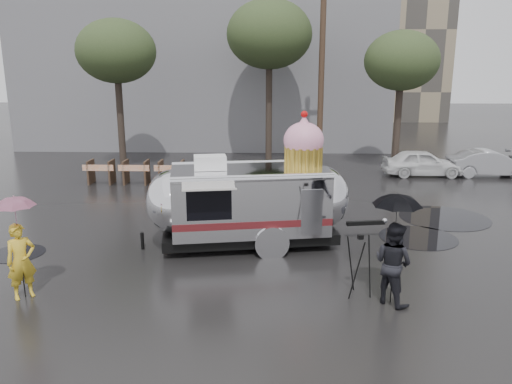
{
  "coord_description": "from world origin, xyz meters",
  "views": [
    {
      "loc": [
        0.19,
        -10.47,
        4.79
      ],
      "look_at": [
        -0.24,
        2.69,
        1.5
      ],
      "focal_mm": 35.0,
      "sensor_mm": 36.0,
      "label": 1
    }
  ],
  "objects_px": {
    "airstream_trailer": "(252,198)",
    "tripod": "(359,261)",
    "person_right": "(393,263)",
    "person_left": "(21,261)"
  },
  "relations": [
    {
      "from": "airstream_trailer",
      "to": "person_left",
      "type": "height_order",
      "value": "airstream_trailer"
    },
    {
      "from": "person_right",
      "to": "tripod",
      "type": "relative_size",
      "value": 1.26
    },
    {
      "from": "person_left",
      "to": "person_right",
      "type": "xyz_separation_m",
      "value": [
        7.79,
        0.01,
        0.06
      ]
    },
    {
      "from": "airstream_trailer",
      "to": "tripod",
      "type": "xyz_separation_m",
      "value": [
        2.42,
        -3.16,
        -0.52
      ]
    },
    {
      "from": "person_left",
      "to": "tripod",
      "type": "xyz_separation_m",
      "value": [
        7.16,
        0.33,
        -0.02
      ]
    },
    {
      "from": "person_left",
      "to": "person_right",
      "type": "distance_m",
      "value": 7.79
    },
    {
      "from": "person_left",
      "to": "person_right",
      "type": "bearing_deg",
      "value": -42.09
    },
    {
      "from": "person_left",
      "to": "tripod",
      "type": "height_order",
      "value": "person_left"
    },
    {
      "from": "person_left",
      "to": "tripod",
      "type": "bearing_deg",
      "value": -39.57
    },
    {
      "from": "person_right",
      "to": "person_left",
      "type": "bearing_deg",
      "value": 48.24
    }
  ]
}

